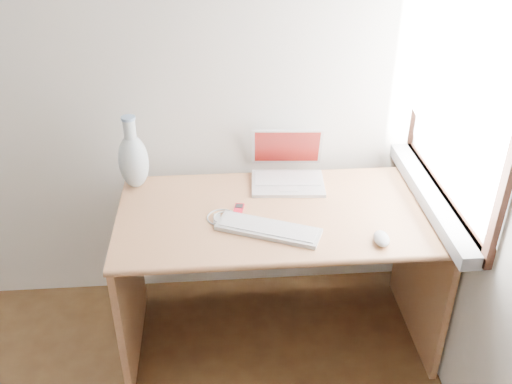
{
  "coord_description": "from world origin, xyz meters",
  "views": [
    {
      "loc": [
        0.77,
        -0.75,
        2.09
      ],
      "look_at": [
        0.93,
        1.35,
        0.82
      ],
      "focal_mm": 40.0,
      "sensor_mm": 36.0,
      "label": 1
    }
  ],
  "objects": [
    {
      "name": "mouse",
      "position": [
        1.41,
        1.05,
        0.76
      ],
      "size": [
        0.07,
        0.11,
        0.04
      ],
      "primitive_type": "ellipsoid",
      "rotation": [
        0.0,
        0.0,
        -0.08
      ],
      "color": "white",
      "rests_on": "desk"
    },
    {
      "name": "back_wall",
      "position": [
        0.0,
        1.75,
        1.3
      ],
      "size": [
        3.5,
        0.04,
        2.6
      ],
      "primitive_type": "cube",
      "color": "white",
      "rests_on": "floor"
    },
    {
      "name": "desk",
      "position": [
        1.03,
        1.39,
        0.53
      ],
      "size": [
        1.4,
        0.7,
        0.74
      ],
      "color": "tan",
      "rests_on": "floor"
    },
    {
      "name": "laptop",
      "position": [
        1.09,
        1.57,
        0.79
      ],
      "size": [
        0.35,
        0.3,
        0.23
      ],
      "rotation": [
        0.0,
        0.0,
        -0.08
      ],
      "color": "white",
      "rests_on": "desk"
    },
    {
      "name": "external_keyboard",
      "position": [
        0.97,
        1.16,
        0.75
      ],
      "size": [
        0.45,
        0.29,
        0.02
      ],
      "rotation": [
        0.0,
        0.0,
        -0.4
      ],
      "color": "silver",
      "rests_on": "desk"
    },
    {
      "name": "cable_coil",
      "position": [
        0.78,
        1.27,
        0.74
      ],
      "size": [
        0.14,
        0.14,
        0.01
      ],
      "primitive_type": "torus",
      "rotation": [
        0.0,
        0.0,
        -0.09
      ],
      "color": "silver",
      "rests_on": "desk"
    },
    {
      "name": "ipod",
      "position": [
        0.85,
        1.33,
        0.75
      ],
      "size": [
        0.06,
        0.09,
        0.01
      ],
      "rotation": [
        0.0,
        0.0,
        -0.21
      ],
      "color": "red",
      "rests_on": "desk"
    },
    {
      "name": "vase",
      "position": [
        0.39,
        1.57,
        0.88
      ],
      "size": [
        0.14,
        0.14,
        0.35
      ],
      "color": "white",
      "rests_on": "desk"
    },
    {
      "name": "remote",
      "position": [
        0.76,
        1.26,
        0.74
      ],
      "size": [
        0.03,
        0.07,
        0.01
      ],
      "primitive_type": "cube",
      "rotation": [
        0.0,
        0.0,
        -0.05
      ],
      "color": "silver",
      "rests_on": "desk"
    },
    {
      "name": "window",
      "position": [
        1.72,
        1.3,
        1.28
      ],
      "size": [
        0.11,
        0.99,
        1.1
      ],
      "color": "silver",
      "rests_on": "right_wall"
    }
  ]
}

